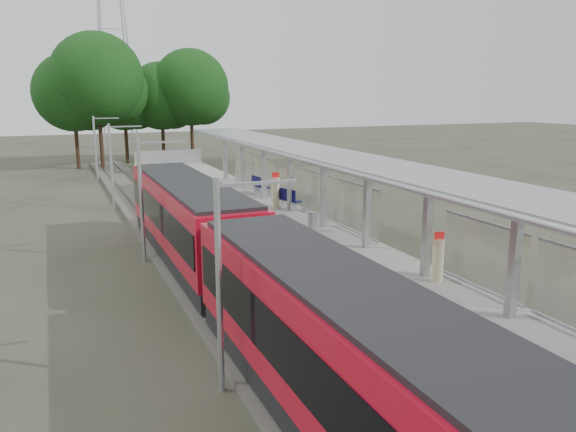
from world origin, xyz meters
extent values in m
cube|color=#59544C|center=(-4.50, 20.00, 0.12)|extent=(3.00, 70.00, 0.24)
cube|color=gray|center=(0.00, 20.00, 0.50)|extent=(6.00, 50.00, 1.00)
cube|color=yellow|center=(-2.55, 20.00, 1.01)|extent=(0.60, 50.00, 0.02)
cube|color=#9EA0A5|center=(0.00, 44.95, 1.60)|extent=(6.00, 0.10, 1.20)
cube|color=black|center=(-4.50, 3.81, 0.65)|extent=(2.50, 13.50, 0.70)
cube|color=#B80D22|center=(-4.50, 3.81, 2.25)|extent=(2.65, 13.50, 2.50)
cube|color=black|center=(-4.50, 3.81, 2.30)|extent=(2.72, 12.96, 1.20)
cube|color=black|center=(-4.50, 3.81, 3.55)|extent=(2.40, 12.82, 0.15)
cube|color=#0B716F|center=(-3.14, 3.81, 2.10)|extent=(0.04, 1.30, 2.00)
cube|color=black|center=(-4.50, 17.91, 0.65)|extent=(2.50, 13.50, 0.70)
cube|color=#B80D22|center=(-4.50, 17.91, 2.25)|extent=(2.65, 13.50, 2.50)
cube|color=black|center=(-4.50, 17.91, 2.30)|extent=(2.72, 12.96, 1.20)
cube|color=black|center=(-4.50, 17.91, 3.55)|extent=(2.40, 12.83, 0.15)
cube|color=#0B716F|center=(-3.14, 17.91, 2.10)|extent=(0.04, 1.30, 2.00)
cylinder|color=black|center=(-4.50, 13.19, 0.35)|extent=(2.20, 0.70, 0.70)
cube|color=black|center=(-4.50, 10.86, 2.00)|extent=(2.30, 0.80, 2.40)
cube|color=#9EA0A5|center=(2.00, 6.00, 2.75)|extent=(0.25, 0.25, 3.50)
cube|color=#9EA0A5|center=(2.00, 10.00, 2.75)|extent=(0.25, 0.25, 3.50)
cube|color=#9EA0A5|center=(2.00, 14.00, 2.75)|extent=(0.25, 0.25, 3.50)
cube|color=#9EA0A5|center=(2.00, 18.00, 2.75)|extent=(0.25, 0.25, 3.50)
cube|color=#9EA0A5|center=(2.00, 22.00, 2.75)|extent=(0.25, 0.25, 3.50)
cube|color=#9EA0A5|center=(2.00, 26.00, 2.75)|extent=(0.25, 0.25, 3.50)
cube|color=#9EA0A5|center=(2.00, 30.00, 2.75)|extent=(0.25, 0.25, 3.50)
cube|color=#9EA0A5|center=(2.00, 34.00, 2.75)|extent=(0.25, 0.25, 3.50)
cube|color=gray|center=(1.60, 16.00, 4.58)|extent=(3.20, 38.00, 0.16)
cylinder|color=#9EA0A5|center=(0.05, 16.00, 4.50)|extent=(0.24, 38.00, 0.24)
cube|color=silver|center=(2.70, 8.00, 2.20)|extent=(0.05, 3.70, 2.20)
cube|color=silver|center=(2.70, 16.00, 2.20)|extent=(0.05, 3.70, 2.20)
cube|color=silver|center=(2.70, 20.00, 2.20)|extent=(0.05, 3.70, 2.20)
cube|color=silver|center=(2.70, 28.00, 2.20)|extent=(0.05, 3.70, 2.20)
cube|color=silver|center=(2.70, 32.00, 2.20)|extent=(0.05, 3.70, 2.20)
cylinder|color=#382316|center=(-7.29, 52.22, 2.42)|extent=(0.36, 0.36, 4.83)
sphere|color=#1C4E16|center=(-7.29, 52.22, 7.25)|extent=(7.35, 7.35, 7.35)
cylinder|color=#382316|center=(-5.15, 51.13, 2.84)|extent=(0.36, 0.36, 5.67)
sphere|color=#1C4E16|center=(-5.15, 51.13, 8.51)|extent=(8.62, 8.62, 8.62)
cylinder|color=#382316|center=(-2.35, 54.82, 2.30)|extent=(0.36, 0.36, 4.61)
sphere|color=#1C4E16|center=(-2.35, 54.82, 6.91)|extent=(7.00, 7.00, 7.00)
cylinder|color=#382316|center=(1.34, 54.23, 2.29)|extent=(0.36, 0.36, 4.58)
sphere|color=#1C4E16|center=(1.34, 54.23, 6.87)|extent=(6.96, 6.96, 6.96)
cylinder|color=#382316|center=(4.12, 52.98, 2.58)|extent=(0.36, 0.36, 5.16)
sphere|color=#1C4E16|center=(4.12, 52.98, 7.74)|extent=(7.84, 7.84, 7.84)
cylinder|color=#9EA0A5|center=(-6.30, 7.00, 2.70)|extent=(0.16, 0.16, 5.40)
cube|color=#9EA0A5|center=(-5.30, 7.00, 5.20)|extent=(2.00, 0.08, 0.08)
cylinder|color=#9EA0A5|center=(-6.30, 19.00, 2.70)|extent=(0.16, 0.16, 5.40)
cube|color=#9EA0A5|center=(-5.30, 19.00, 5.20)|extent=(2.00, 0.08, 0.08)
cylinder|color=#9EA0A5|center=(-6.30, 31.00, 2.70)|extent=(0.16, 0.16, 5.40)
cube|color=#9EA0A5|center=(-5.30, 31.00, 5.20)|extent=(2.00, 0.08, 0.08)
cylinder|color=#9EA0A5|center=(-6.30, 43.00, 2.70)|extent=(0.16, 0.16, 5.40)
cube|color=#9EA0A5|center=(-5.30, 43.00, 5.20)|extent=(2.00, 0.08, 0.08)
cube|color=#0E0D44|center=(2.12, 22.45, 1.50)|extent=(0.99, 1.75, 0.07)
cube|color=#0E0D44|center=(1.90, 22.45, 1.84)|extent=(0.57, 1.62, 0.62)
cube|color=#9EA0A5|center=(2.12, 21.78, 1.25)|extent=(0.45, 0.20, 0.49)
cube|color=#9EA0A5|center=(2.12, 23.12, 1.25)|extent=(0.45, 0.20, 0.49)
cube|color=#0E0D44|center=(2.30, 27.33, 1.49)|extent=(0.66, 1.69, 0.07)
cube|color=#0E0D44|center=(2.08, 27.33, 1.82)|extent=(0.23, 1.64, 0.60)
cube|color=#9EA0A5|center=(2.30, 26.67, 1.24)|extent=(0.44, 0.11, 0.48)
cube|color=#9EA0A5|center=(2.30, 27.99, 1.24)|extent=(0.44, 0.11, 0.48)
cylinder|color=beige|center=(2.02, 9.35, 1.73)|extent=(0.39, 0.39, 1.47)
cube|color=red|center=(2.02, 9.35, 2.62)|extent=(0.35, 0.13, 0.24)
cylinder|color=beige|center=(1.55, 22.97, 1.84)|extent=(0.45, 0.45, 1.68)
cube|color=red|center=(1.55, 22.97, 2.85)|extent=(0.40, 0.15, 0.28)
cylinder|color=#9EA0A5|center=(1.20, 17.47, 1.44)|extent=(0.45, 0.45, 0.89)
camera|label=1|loc=(-9.78, -5.41, 7.33)|focal=35.00mm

